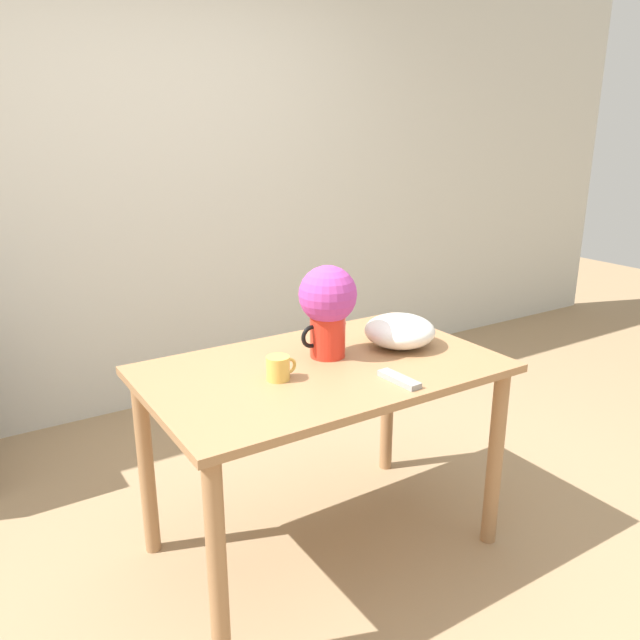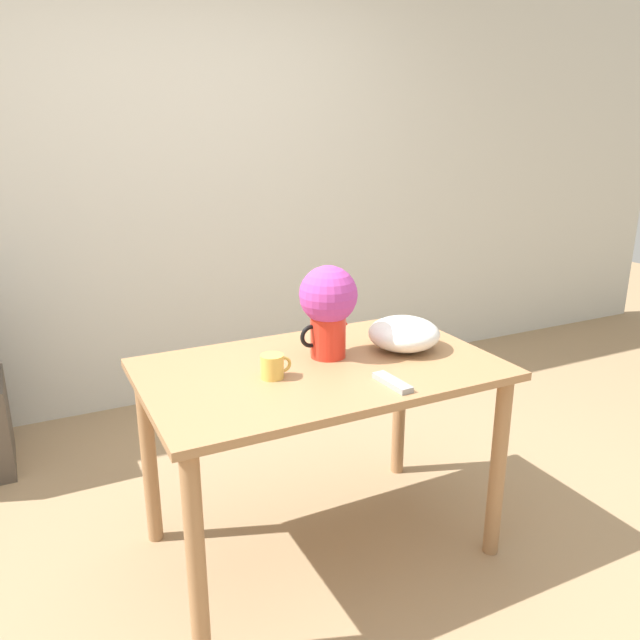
# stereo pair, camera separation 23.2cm
# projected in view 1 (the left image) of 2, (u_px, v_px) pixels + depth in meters

# --- Properties ---
(ground_plane) EXTENTS (12.00, 12.00, 0.00)m
(ground_plane) POSITION_uv_depth(u_px,v_px,m) (318.00, 571.00, 2.37)
(ground_plane) COLOR #9E7F5B
(wall_back) EXTENTS (8.00, 0.05, 2.60)m
(wall_back) POSITION_uv_depth(u_px,v_px,m) (142.00, 186.00, 3.46)
(wall_back) COLOR silver
(wall_back) RESTS_ON ground_plane
(table) EXTENTS (1.29, 0.80, 0.78)m
(table) POSITION_uv_depth(u_px,v_px,m) (323.00, 394.00, 2.33)
(table) COLOR #A3754C
(table) RESTS_ON ground_plane
(flower_vase) EXTENTS (0.23, 0.22, 0.35)m
(flower_vase) POSITION_uv_depth(u_px,v_px,m) (328.00, 304.00, 2.32)
(flower_vase) COLOR red
(flower_vase) RESTS_ON table
(coffee_mug) EXTENTS (0.11, 0.08, 0.08)m
(coffee_mug) POSITION_uv_depth(u_px,v_px,m) (279.00, 368.00, 2.15)
(coffee_mug) COLOR gold
(coffee_mug) RESTS_ON table
(white_bowl) EXTENTS (0.28, 0.28, 0.13)m
(white_bowl) POSITION_uv_depth(u_px,v_px,m) (400.00, 331.00, 2.48)
(white_bowl) COLOR white
(white_bowl) RESTS_ON table
(remote_control) EXTENTS (0.06, 0.18, 0.02)m
(remote_control) POSITION_uv_depth(u_px,v_px,m) (399.00, 379.00, 2.14)
(remote_control) COLOR #999999
(remote_control) RESTS_ON table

